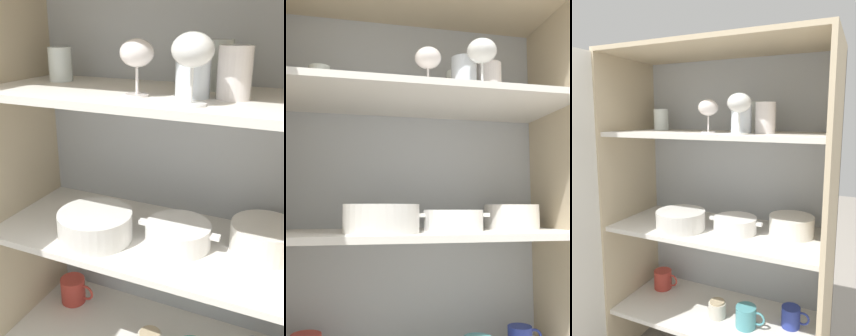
{
  "view_description": "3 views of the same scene",
  "coord_description": "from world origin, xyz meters",
  "views": [
    {
      "loc": [
        0.39,
        -0.73,
        1.26
      ],
      "look_at": [
        -0.03,
        0.21,
        0.88
      ],
      "focal_mm": 42.0,
      "sensor_mm": 36.0,
      "label": 1
    },
    {
      "loc": [
        -0.25,
        -0.99,
        0.75
      ],
      "look_at": [
        0.01,
        0.22,
        0.87
      ],
      "focal_mm": 42.0,
      "sensor_mm": 36.0,
      "label": 2
    },
    {
      "loc": [
        0.57,
        -1.06,
        1.16
      ],
      "look_at": [
        -0.03,
        0.23,
        0.93
      ],
      "focal_mm": 35.0,
      "sensor_mm": 36.0,
      "label": 3
    }
  ],
  "objects": [
    {
      "name": "wine_glass_1",
      "position": [
        -0.01,
        0.12,
        1.19
      ],
      "size": [
        0.08,
        0.08,
        0.13
      ],
      "color": "silver",
      "rests_on": "shelf_board_upper"
    },
    {
      "name": "tumbler_glass_2",
      "position": [
        -0.33,
        0.27,
        1.14
      ],
      "size": [
        0.07,
        0.07,
        0.1
      ],
      "color": "white",
      "rests_on": "shelf_board_upper"
    },
    {
      "name": "mixing_bowl_large",
      "position": [
        0.31,
        0.25,
        0.72
      ],
      "size": [
        0.18,
        0.18,
        0.08
      ],
      "color": "silver",
      "rests_on": "shelf_board_middle"
    },
    {
      "name": "wine_glass_0",
      "position": [
        0.15,
        0.07,
        1.2
      ],
      "size": [
        0.09,
        0.09,
        0.15
      ],
      "color": "white",
      "rests_on": "shelf_board_upper"
    },
    {
      "name": "cupboard_side_right",
      "position": [
        0.47,
        0.2,
        0.71
      ],
      "size": [
        0.02,
        0.43,
        1.42
      ],
      "primitive_type": "cube",
      "color": "#CCB793",
      "rests_on": "ground_plane"
    },
    {
      "name": "shelf_board_upper",
      "position": [
        0.0,
        0.2,
        1.08
      ],
      "size": [
        0.92,
        0.39,
        0.02
      ],
      "primitive_type": "cube",
      "color": "silver"
    },
    {
      "name": "cupboard_back_panel",
      "position": [
        0.0,
        0.4,
        0.71
      ],
      "size": [
        0.95,
        0.02,
        1.42
      ],
      "primitive_type": "cube",
      "color": "#B2B7BC",
      "rests_on": "ground_plane"
    },
    {
      "name": "tumbler_glass_3",
      "position": [
        0.12,
        0.16,
        1.16
      ],
      "size": [
        0.08,
        0.08,
        0.12
      ],
      "color": "white",
      "rests_on": "shelf_board_upper"
    },
    {
      "name": "casserole_dish",
      "position": [
        0.09,
        0.18,
        0.71
      ],
      "size": [
        0.24,
        0.18,
        0.06
      ],
      "color": "white",
      "rests_on": "shelf_board_middle"
    },
    {
      "name": "tumbler_glass_0",
      "position": [
        0.14,
        0.3,
        1.16
      ],
      "size": [
        0.08,
        0.08,
        0.13
      ],
      "color": "white",
      "rests_on": "shelf_board_upper"
    },
    {
      "name": "shelf_board_middle",
      "position": [
        0.0,
        0.2,
        0.66
      ],
      "size": [
        0.92,
        0.39,
        0.02
      ],
      "primitive_type": "cube",
      "color": "silver"
    },
    {
      "name": "tumbler_glass_1",
      "position": [
        0.21,
        0.18,
        1.15
      ],
      "size": [
        0.08,
        0.08,
        0.12
      ],
      "color": "silver",
      "rests_on": "shelf_board_upper"
    },
    {
      "name": "plate_stack_white",
      "position": [
        -0.14,
        0.12,
        0.71
      ],
      "size": [
        0.21,
        0.21,
        0.08
      ],
      "color": "silver",
      "rests_on": "shelf_board_middle"
    }
  ]
}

